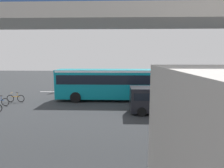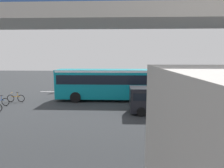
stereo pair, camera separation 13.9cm
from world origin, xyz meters
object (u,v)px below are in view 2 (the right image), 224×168
(city_bus, at_px, (114,82))
(parked_van, at_px, (160,98))
(bicycle_orange, at_px, (16,98))
(bicycle_blue, at_px, (0,102))
(pedestrian, at_px, (56,85))

(city_bus, distance_m, parked_van, 5.89)
(city_bus, height_order, bicycle_orange, city_bus)
(city_bus, height_order, parked_van, city_bus)
(parked_van, height_order, bicycle_orange, parked_van)
(parked_van, distance_m, bicycle_blue, 14.24)
(bicycle_orange, height_order, pedestrian, pedestrian)
(city_bus, xyz_separation_m, bicycle_orange, (9.64, 1.23, -1.51))
(parked_van, bearing_deg, city_bus, -49.22)
(city_bus, xyz_separation_m, parked_van, (-3.82, 4.43, -0.70))
(parked_van, xyz_separation_m, bicycle_orange, (13.46, -3.20, -0.81))
(bicycle_orange, bearing_deg, bicycle_blue, 66.75)
(bicycle_blue, height_order, bicycle_orange, same)
(parked_van, relative_size, bicycle_blue, 2.71)
(bicycle_orange, distance_m, pedestrian, 5.85)
(city_bus, height_order, bicycle_blue, city_bus)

